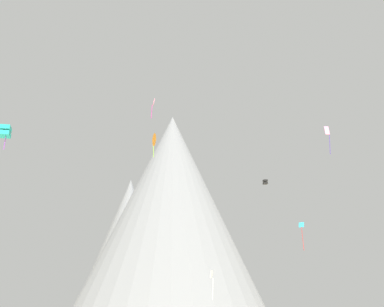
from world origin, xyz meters
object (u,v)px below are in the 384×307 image
object	(u,v)px
kite_rainbow_high	(153,105)
kite_white_low	(212,278)
rock_massif	(167,230)
kite_pink_high	(328,134)
kite_cyan_mid	(302,229)
kite_orange_high	(153,140)
kite_teal_mid	(5,131)
kite_black_high	(265,182)

from	to	relation	value
kite_rainbow_high	kite_white_low	bearing A→B (deg)	-171.07
rock_massif	kite_pink_high	world-z (taller)	rock_massif
kite_cyan_mid	kite_white_low	distance (m)	18.75
kite_cyan_mid	kite_orange_high	distance (m)	34.02
kite_pink_high	kite_teal_mid	xyz separation A→B (m)	(-42.88, -10.95, -5.80)
rock_massif	kite_teal_mid	bearing A→B (deg)	-106.02
kite_pink_high	kite_white_low	bearing A→B (deg)	176.16
kite_rainbow_high	kite_cyan_mid	world-z (taller)	kite_rainbow_high
kite_black_high	kite_pink_high	bearing A→B (deg)	13.13
kite_white_low	kite_teal_mid	bearing A→B (deg)	29.63
kite_white_low	kite_orange_high	xyz separation A→B (m)	(-10.76, -16.76, 17.90)
kite_cyan_mid	kite_teal_mid	world-z (taller)	kite_teal_mid
kite_rainbow_high	kite_white_low	world-z (taller)	kite_rainbow_high
rock_massif	kite_rainbow_high	bearing A→B (deg)	-94.98
kite_orange_high	kite_white_low	bearing A→B (deg)	162.21
kite_teal_mid	kite_black_high	bearing A→B (deg)	-146.31
kite_teal_mid	rock_massif	bearing A→B (deg)	-108.84
kite_pink_high	kite_black_high	xyz separation A→B (m)	(-5.32, 16.85, -2.80)
kite_black_high	kite_white_low	xyz separation A→B (m)	(-9.64, 1.14, -16.61)
kite_pink_high	kite_orange_high	size ratio (longest dim) A/B	1.21
kite_black_high	kite_orange_high	distance (m)	25.73
kite_rainbow_high	kite_teal_mid	distance (m)	20.81
kite_orange_high	kite_cyan_mid	bearing A→B (deg)	138.45
kite_teal_mid	kite_pink_high	bearing A→B (deg)	-168.49
rock_massif	kite_pink_high	size ratio (longest dim) A/B	14.03
kite_teal_mid	kite_white_low	bearing A→B (deg)	-136.79
kite_white_low	kite_teal_mid	xyz separation A→B (m)	(-27.92, -28.94, 13.60)
kite_teal_mid	kite_rainbow_high	bearing A→B (deg)	-155.33
kite_pink_high	kite_teal_mid	bearing A→B (deg)	-119.25
kite_rainbow_high	kite_cyan_mid	bearing A→B (deg)	165.49
kite_cyan_mid	kite_teal_mid	size ratio (longest dim) A/B	1.76
rock_massif	kite_orange_high	bearing A→B (deg)	-95.05
kite_rainbow_high	kite_black_high	bearing A→B (deg)	170.17
kite_white_low	kite_orange_high	bearing A→B (deg)	40.90
rock_massif	kite_pink_high	xyz separation A→B (m)	(19.64, -69.95, 1.95)
kite_pink_high	kite_orange_high	xyz separation A→B (m)	(-25.72, 1.23, -1.50)
kite_pink_high	kite_cyan_mid	size ratio (longest dim) A/B	0.89
kite_cyan_mid	kite_orange_high	world-z (taller)	kite_orange_high
kite_black_high	kite_orange_high	bearing A→B (deg)	-56.95
kite_white_low	kite_orange_high	distance (m)	26.78
rock_massif	kite_black_high	size ratio (longest dim) A/B	77.45
kite_cyan_mid	kite_orange_high	bearing A→B (deg)	-59.45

